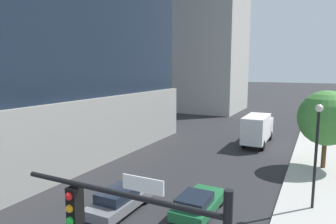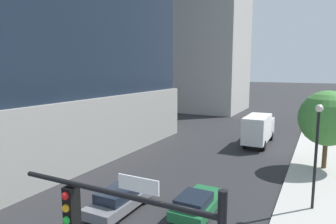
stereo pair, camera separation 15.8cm
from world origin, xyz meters
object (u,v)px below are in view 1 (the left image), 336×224
(construction_building, at_px, (209,28))
(street_lamp, at_px, (317,142))
(street_tree, at_px, (326,118))
(car_gray, at_px, (120,200))
(car_green, at_px, (198,203))
(box_truck, at_px, (258,128))

(construction_building, bearing_deg, street_lamp, -62.69)
(street_tree, distance_m, car_gray, 17.86)
(car_green, xyz_separation_m, box_truck, (0.00, 18.03, 1.19))
(street_lamp, xyz_separation_m, street_tree, (0.61, 8.56, 0.17))
(car_green, bearing_deg, car_gray, -157.50)
(street_lamp, height_order, street_tree, street_tree)
(construction_building, bearing_deg, car_green, -71.37)
(street_tree, distance_m, car_green, 14.21)
(box_truck, bearing_deg, street_lamp, -68.01)
(car_green, bearing_deg, box_truck, 90.00)
(street_tree, xyz_separation_m, box_truck, (-6.46, 5.92, -2.47))
(car_gray, bearing_deg, construction_building, 102.92)
(car_green, relative_size, car_gray, 0.92)
(box_truck, bearing_deg, car_green, -90.00)
(car_gray, bearing_deg, car_green, 22.50)
(street_tree, height_order, car_gray, street_tree)
(street_lamp, xyz_separation_m, box_truck, (-5.84, 14.47, -2.29))
(construction_building, height_order, street_lamp, construction_building)
(construction_building, relative_size, car_green, 8.57)
(construction_building, height_order, street_tree, construction_building)
(construction_building, relative_size, box_truck, 4.93)
(construction_building, distance_m, street_tree, 39.05)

